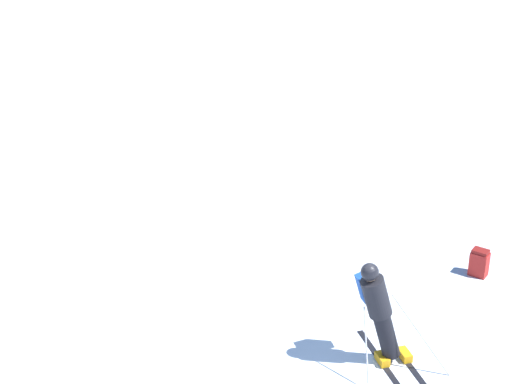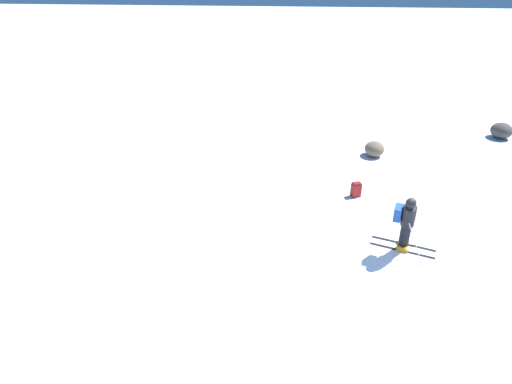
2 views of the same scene
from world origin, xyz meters
The scene contains 3 objects.
ground_plane centered at (0.00, 0.00, 0.00)m, with size 300.00×300.00×0.00m, color white.
skier centered at (0.22, 0.09, 0.97)m, with size 1.26×1.74×1.78m.
spare_backpack centered at (3.28, 1.24, 0.24)m, with size 0.33×0.37×0.50m.
Camera 1 is at (-6.31, -8.02, 7.74)m, focal length 60.00 mm.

